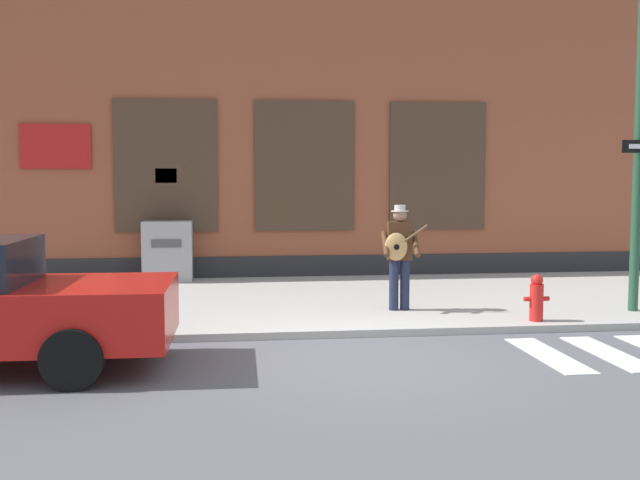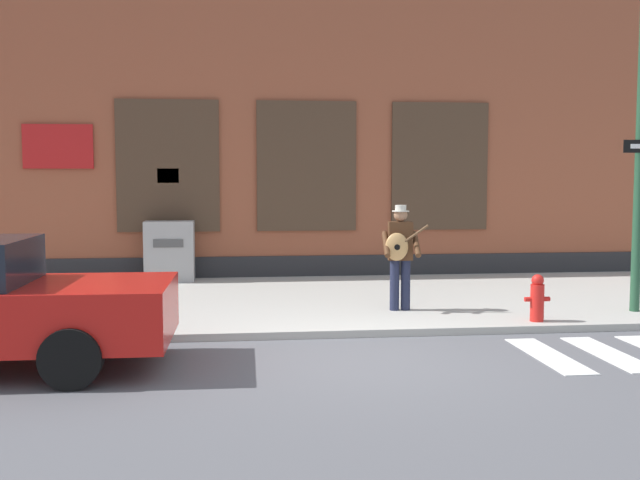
# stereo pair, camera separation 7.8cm
# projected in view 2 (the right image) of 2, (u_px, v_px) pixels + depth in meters

# --- Properties ---
(ground_plane) EXTENTS (160.00, 160.00, 0.00)m
(ground_plane) POSITION_uv_depth(u_px,v_px,m) (362.00, 360.00, 9.17)
(ground_plane) COLOR #56565B
(sidewalk) EXTENTS (28.00, 5.74, 0.11)m
(sidewalk) POSITION_uv_depth(u_px,v_px,m) (322.00, 300.00, 13.22)
(sidewalk) COLOR #ADAAA3
(sidewalk) RESTS_ON ground
(building_backdrop) EXTENTS (28.00, 4.06, 6.50)m
(building_backdrop) POSITION_uv_depth(u_px,v_px,m) (298.00, 134.00, 17.77)
(building_backdrop) COLOR brown
(building_backdrop) RESTS_ON ground
(busker) EXTENTS (0.71, 0.56, 1.68)m
(busker) POSITION_uv_depth(u_px,v_px,m) (400.00, 251.00, 11.87)
(busker) COLOR #1E233D
(busker) RESTS_ON sidewalk
(utility_box) EXTENTS (0.99, 0.56, 1.23)m
(utility_box) POSITION_uv_depth(u_px,v_px,m) (170.00, 251.00, 15.23)
(utility_box) COLOR #9E9E9E
(utility_box) RESTS_ON sidewalk
(fire_hydrant) EXTENTS (0.38, 0.20, 0.70)m
(fire_hydrant) POSITION_uv_depth(u_px,v_px,m) (537.00, 298.00, 11.02)
(fire_hydrant) COLOR red
(fire_hydrant) RESTS_ON sidewalk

